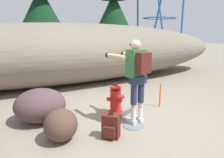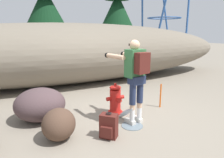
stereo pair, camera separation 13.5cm
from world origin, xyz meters
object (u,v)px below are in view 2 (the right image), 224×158
at_px(utility_worker, 135,71).
at_px(boulder_small, 59,124).
at_px(fire_hydrant, 115,100).
at_px(boulder_mid, 40,104).
at_px(survey_stake, 161,96).
at_px(spare_backpack, 109,126).

distance_m(utility_worker, boulder_small, 1.75).
relative_size(fire_hydrant, boulder_mid, 0.67).
height_order(boulder_small, survey_stake, survey_stake).
height_order(fire_hydrant, boulder_small, fire_hydrant).
height_order(boulder_mid, boulder_small, boulder_mid).
bearing_deg(boulder_mid, utility_worker, -30.07).
bearing_deg(survey_stake, fire_hydrant, 172.61).
bearing_deg(utility_worker, boulder_small, 79.47).
bearing_deg(fire_hydrant, spare_backpack, -122.89).
relative_size(fire_hydrant, utility_worker, 0.42).
xyz_separation_m(utility_worker, spare_backpack, (-0.74, -0.33, -0.88)).
distance_m(boulder_small, survey_stake, 2.67).
bearing_deg(boulder_small, survey_stake, 10.06).
bearing_deg(survey_stake, utility_worker, -156.44).
relative_size(spare_backpack, survey_stake, 0.78).
height_order(spare_backpack, boulder_mid, boulder_mid).
distance_m(fire_hydrant, utility_worker, 1.00).
distance_m(utility_worker, spare_backpack, 1.19).
xyz_separation_m(utility_worker, boulder_small, (-1.55, 0.00, -0.81)).
height_order(utility_worker, spare_backpack, utility_worker).
bearing_deg(utility_worker, spare_backpack, 104.12).
bearing_deg(survey_stake, boulder_small, -169.94).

